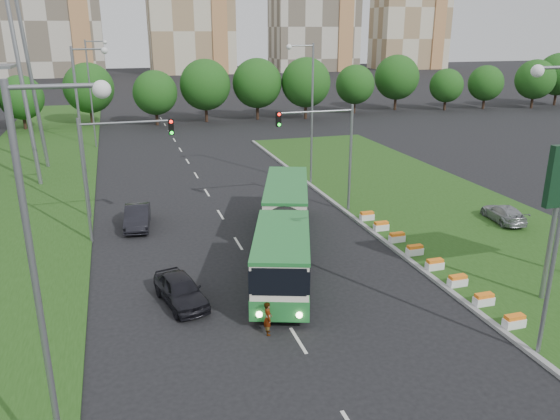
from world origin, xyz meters
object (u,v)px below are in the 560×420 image
object	(u,v)px
car_left_near	(181,290)
traffic_mast_median	(330,142)
car_median	(503,213)
articulated_bus	(280,227)
car_left_far	(137,217)
traffic_mast_left	(110,159)
shopping_trolley	(257,313)
pedestrian	(268,318)

from	to	relation	value
car_left_near	traffic_mast_median	bearing A→B (deg)	28.90
car_median	articulated_bus	bearing A→B (deg)	10.75
car_median	car_left_far	bearing A→B (deg)	-7.32
traffic_mast_left	car_median	xyz separation A→B (m)	(26.13, -4.68, -4.60)
articulated_bus	shopping_trolley	world-z (taller)	articulated_bus
car_left_near	shopping_trolley	xyz separation A→B (m)	(3.22, -2.64, -0.41)
shopping_trolley	car_median	bearing A→B (deg)	12.69
traffic_mast_median	car_median	bearing A→B (deg)	-27.36
articulated_bus	shopping_trolley	size ratio (longest dim) A/B	26.30
traffic_mast_median	shopping_trolley	xyz separation A→B (m)	(-9.07, -13.66, -5.02)
traffic_mast_left	car_left_near	size ratio (longest dim) A/B	1.84
car_left_near	shopping_trolley	size ratio (longest dim) A/B	6.49
articulated_bus	car_left_near	xyz separation A→B (m)	(-6.55, -4.50, -1.04)
traffic_mast_median	pedestrian	xyz separation A→B (m)	(-8.91, -15.08, -4.56)
car_left_far	articulated_bus	bearing A→B (deg)	-37.44
car_left_near	car_left_far	bearing A→B (deg)	84.00
car_left_far	shopping_trolley	bearing A→B (deg)	-66.46
car_left_near	car_median	world-z (taller)	car_left_near
car_median	car_left_near	bearing A→B (deg)	20.80
traffic_mast_median	car_left_far	bearing A→B (deg)	175.73
car_left_far	car_median	xyz separation A→B (m)	(24.74, -6.70, -0.01)
traffic_mast_left	car_median	distance (m)	26.94
traffic_mast_left	shopping_trolley	bearing A→B (deg)	-64.32
car_median	shopping_trolley	size ratio (longest dim) A/B	6.14
shopping_trolley	articulated_bus	bearing A→B (deg)	55.96
car_median	pedestrian	world-z (taller)	pedestrian
shopping_trolley	traffic_mast_left	bearing A→B (deg)	106.65
traffic_mast_median	car_median	world-z (taller)	traffic_mast_median
car_left_far	shopping_trolley	world-z (taller)	car_left_far
articulated_bus	car_left_near	distance (m)	8.02
car_left_near	car_median	size ratio (longest dim) A/B	1.06
articulated_bus	car_median	size ratio (longest dim) A/B	4.28
car_left_near	shopping_trolley	distance (m)	4.18
traffic_mast_left	shopping_trolley	distance (m)	14.92
car_left_far	car_median	distance (m)	25.63
car_left_near	car_median	xyz separation A→B (m)	(23.26, 5.35, 0.01)
traffic_mast_left	shopping_trolley	world-z (taller)	traffic_mast_left
car_left_near	pedestrian	xyz separation A→B (m)	(3.38, -4.05, 0.05)
car_left_far	pedestrian	xyz separation A→B (m)	(4.86, -16.11, 0.03)
car_median	shopping_trolley	world-z (taller)	car_median
traffic_mast_left	car_left_near	xyz separation A→B (m)	(2.87, -10.03, -4.61)
car_left_near	articulated_bus	bearing A→B (deg)	21.50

